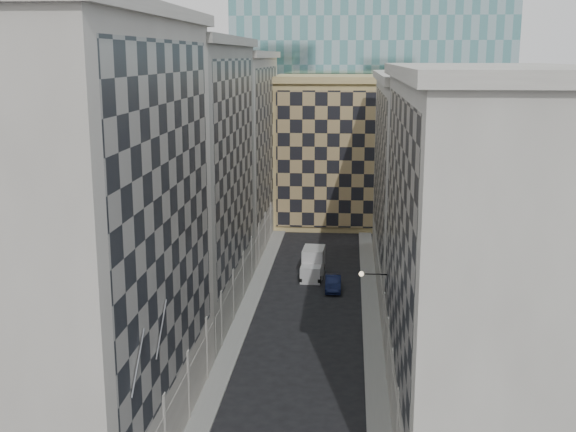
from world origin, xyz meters
The scene contains 13 objects.
sidewalk_west centered at (-5.25, 30.00, 0.07)m, with size 1.50×100.00×0.15m, color gray.
sidewalk_east centered at (5.25, 30.00, 0.07)m, with size 1.50×100.00×0.15m, color gray.
bldg_left_a centered at (-10.88, 11.00, 11.82)m, with size 10.80×22.80×23.70m.
bldg_left_b centered at (-10.88, 33.00, 11.32)m, with size 10.80×22.80×22.70m.
bldg_left_c centered at (-10.88, 55.00, 10.83)m, with size 10.80×22.80×21.70m.
bldg_right_a centered at (10.88, 15.00, 10.32)m, with size 10.80×26.80×20.70m.
bldg_right_b centered at (10.89, 42.00, 9.85)m, with size 10.80×28.80×19.70m.
tan_block centered at (2.00, 67.90, 9.44)m, with size 16.80×14.80×18.80m.
church_tower centered at (0.00, 82.00, 26.95)m, with size 7.20×7.20×51.50m.
flagpoles_left centered at (-5.90, 6.00, 8.00)m, with size 0.10×6.33×2.33m.
bracket_lamp centered at (4.38, 24.00, 6.20)m, with size 1.98×0.36×0.36m.
box_truck centered at (-0.17, 42.97, 1.19)m, with size 2.29×5.09×2.74m.
dark_car centered at (1.91, 38.92, 0.68)m, with size 1.44×4.13×1.36m, color #10183C.
Camera 1 is at (3.23, -24.91, 21.18)m, focal length 45.00 mm.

